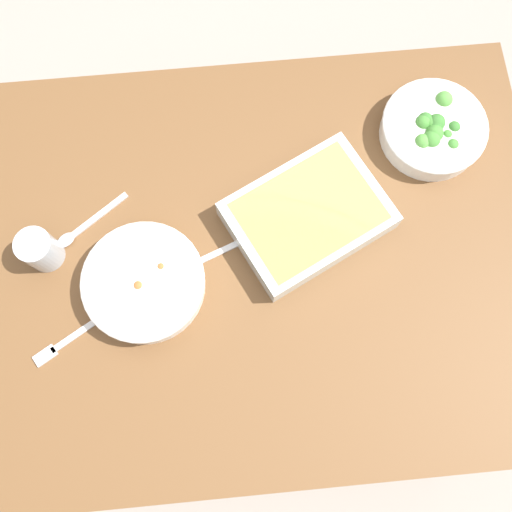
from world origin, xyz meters
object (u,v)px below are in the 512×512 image
at_px(broccoli_bowl, 433,129).
at_px(spoon_by_stew, 203,260).
at_px(spoon_spare, 83,228).
at_px(stew_bowl, 144,283).
at_px(baking_dish, 308,215).
at_px(spoon_by_broccoli, 433,153).
at_px(drink_cup, 41,250).
at_px(fork_on_table, 69,340).

relative_size(broccoli_bowl, spoon_by_stew, 1.31).
distance_m(broccoli_bowl, spoon_spare, 0.76).
height_order(broccoli_bowl, spoon_spare, broccoli_bowl).
bearing_deg(stew_bowl, broccoli_bowl, -156.00).
bearing_deg(baking_dish, spoon_by_stew, 16.44).
xyz_separation_m(spoon_by_stew, spoon_by_broccoli, (-0.51, -0.19, 0.00)).
bearing_deg(drink_cup, fork_on_table, 103.49).
bearing_deg(broccoli_bowl, baking_dish, 30.36).
xyz_separation_m(baking_dish, spoon_by_stew, (0.22, 0.06, -0.03)).
bearing_deg(spoon_by_broccoli, fork_on_table, 22.73).
bearing_deg(broccoli_bowl, fork_on_table, 25.40).
height_order(baking_dish, spoon_by_stew, baking_dish).
bearing_deg(spoon_by_broccoli, stew_bowl, 20.56).
bearing_deg(fork_on_table, baking_dish, -157.69).
distance_m(spoon_by_broccoli, fork_on_table, 0.84).
bearing_deg(fork_on_table, spoon_by_stew, -153.30).
xyz_separation_m(drink_cup, spoon_spare, (-0.07, -0.05, -0.03)).
bearing_deg(spoon_by_stew, spoon_spare, -20.62).
xyz_separation_m(spoon_by_stew, spoon_spare, (0.24, -0.09, 0.00)).
height_order(spoon_spare, fork_on_table, spoon_spare).
distance_m(spoon_by_stew, spoon_spare, 0.26).
height_order(drink_cup, spoon_by_stew, drink_cup).
height_order(broccoli_bowl, baking_dish, broccoli_bowl).
relative_size(broccoli_bowl, baking_dish, 0.61).
xyz_separation_m(broccoli_bowl, baking_dish, (0.29, 0.17, 0.00)).
xyz_separation_m(stew_bowl, fork_on_table, (0.16, 0.09, -0.03)).
bearing_deg(spoon_by_broccoli, baking_dish, 23.44).
xyz_separation_m(broccoli_bowl, spoon_by_stew, (0.50, 0.23, -0.03)).
relative_size(spoon_spare, fork_on_table, 0.95).
distance_m(stew_bowl, drink_cup, 0.22).
height_order(drink_cup, spoon_spare, drink_cup).
height_order(baking_dish, spoon_spare, baking_dish).
bearing_deg(stew_bowl, spoon_by_broccoli, -159.44).
bearing_deg(broccoli_bowl, spoon_spare, 10.71).
relative_size(broccoli_bowl, spoon_by_broccoli, 1.27).
xyz_separation_m(stew_bowl, baking_dish, (-0.33, -0.11, 0.00)).
distance_m(spoon_by_stew, spoon_by_broccoli, 0.54).
relative_size(baking_dish, drink_cup, 4.31).
bearing_deg(baking_dish, spoon_spare, -3.26).
xyz_separation_m(baking_dish, drink_cup, (0.53, 0.03, 0.00)).
xyz_separation_m(drink_cup, spoon_by_stew, (-0.31, 0.04, -0.03)).
height_order(broccoli_bowl, fork_on_table, broccoli_bowl).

